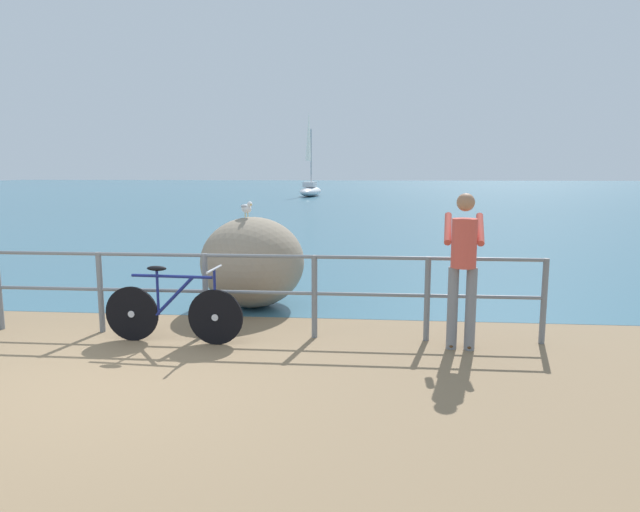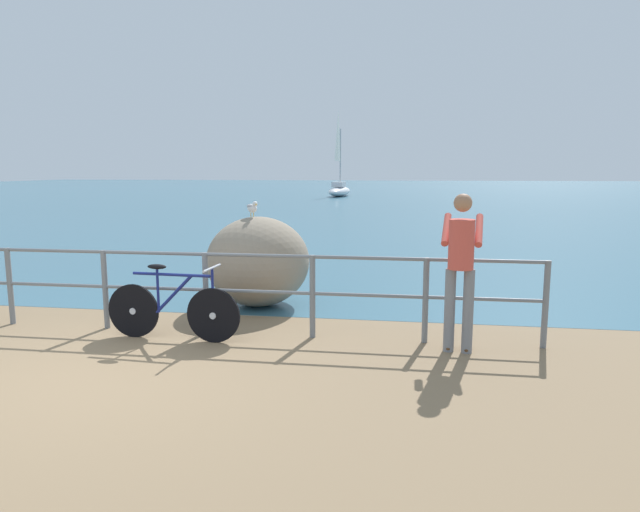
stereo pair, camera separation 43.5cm
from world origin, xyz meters
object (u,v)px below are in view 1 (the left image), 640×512
breakwater_boulder_main (253,262)px  person_at_railing (463,263)px  seagull (246,208)px  sailboat (310,187)px  bicycle (173,310)px

breakwater_boulder_main → person_at_railing: bearing=-32.5°
person_at_railing → seagull: (-2.86, 1.78, 0.49)m
sailboat → bicycle: bearing=-170.5°
bicycle → sailboat: bearing=96.9°
bicycle → person_at_railing: size_ratio=0.95×
person_at_railing → breakwater_boulder_main: 3.32m
bicycle → person_at_railing: person_at_railing is taller
sailboat → seagull: bearing=-169.5°
person_at_railing → sailboat: size_ratio=0.29×
person_at_railing → seagull: person_at_railing is taller
bicycle → breakwater_boulder_main: 1.95m
person_at_railing → sailboat: bearing=16.3°
breakwater_boulder_main → sailboat: (-2.69, 33.43, 0.04)m
person_at_railing → seagull: bearing=65.5°
bicycle → seagull: (0.49, 1.85, 1.09)m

